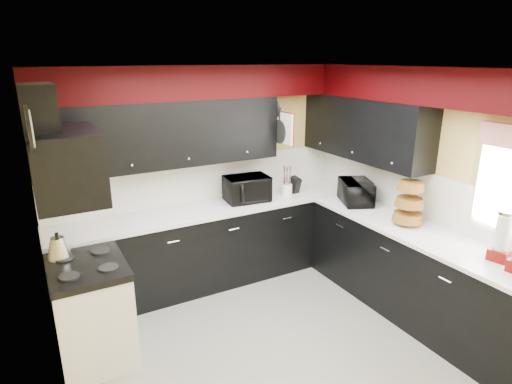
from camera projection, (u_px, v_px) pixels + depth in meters
ground at (282, 350)px, 3.94m from camera, size 3.60×3.60×0.00m
wall_back at (203, 175)px, 5.06m from camera, size 3.60×0.06×2.50m
wall_right at (433, 193)px, 4.39m from camera, size 0.06×3.60×2.50m
wall_left at (48, 275)px, 2.73m from camera, size 0.06×3.60×2.50m
ceiling at (289, 68)px, 3.18m from camera, size 3.60×3.60×0.06m
cab_back at (215, 246)px, 5.05m from camera, size 3.60×0.60×0.90m
cab_right at (427, 282)px, 4.24m from camera, size 0.60×3.00×0.90m
counter_back at (214, 208)px, 4.91m from camera, size 3.62×0.64×0.04m
counter_right at (433, 238)px, 4.10m from camera, size 0.64×3.02×0.04m
splash_back at (204, 180)px, 5.07m from camera, size 3.60×0.02×0.50m
splash_right at (432, 198)px, 4.40m from camera, size 0.02×3.60×0.50m
upper_back at (164, 134)px, 4.52m from camera, size 2.60×0.35×0.70m
upper_right at (363, 128)px, 4.89m from camera, size 0.35×1.80×0.70m
soffit_back at (206, 82)px, 4.59m from camera, size 3.60×0.36×0.35m
soffit_right at (451, 87)px, 3.83m from camera, size 0.36×3.24×0.35m
stove at (93, 314)px, 3.74m from camera, size 0.60×0.75×0.86m
cooktop at (87, 267)px, 3.60m from camera, size 0.62×0.77×0.06m
hood at (66, 165)px, 3.31m from camera, size 0.50×0.78×0.55m
hood_duct at (39, 112)px, 3.12m from camera, size 0.24×0.40×0.40m
pan_top at (274, 109)px, 5.00m from camera, size 0.03×0.22×0.40m
pan_mid at (280, 132)px, 4.97m from camera, size 0.03×0.28×0.46m
pan_low at (268, 131)px, 5.20m from camera, size 0.03×0.24×0.42m
cut_board at (286, 129)px, 4.86m from camera, size 0.03×0.26×0.35m
baskets at (409, 202)px, 4.32m from camera, size 0.27×0.27×0.50m
clock at (29, 129)px, 2.68m from camera, size 0.03×0.30×0.30m
deco_plate at (478, 96)px, 3.78m from camera, size 0.03×0.24×0.24m
toaster_oven at (247, 189)px, 5.08m from camera, size 0.55×0.47×0.30m
microwave at (356, 192)px, 4.99m from camera, size 0.50×0.57×0.27m
utensil_crock at (287, 190)px, 5.29m from camera, size 0.17×0.17×0.14m
knife_block at (294, 185)px, 5.38m from camera, size 0.11×0.14×0.20m
kettle at (59, 247)px, 3.68m from camera, size 0.25×0.25×0.18m
dispenser_a at (502, 237)px, 3.56m from camera, size 0.18×0.18×0.42m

